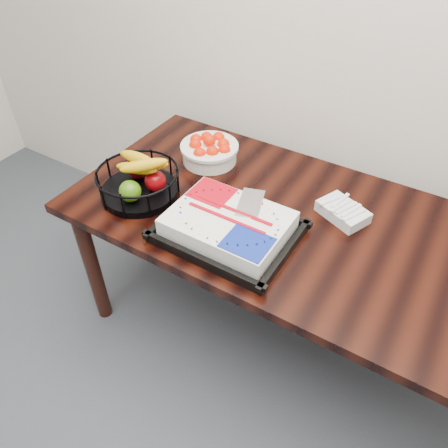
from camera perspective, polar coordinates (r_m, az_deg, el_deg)
The scene contains 5 objects.
table at distance 1.78m, azimuth 8.72°, elevation -1.42°, with size 1.80×0.90×0.75m.
cake_tray at distance 1.61m, azimuth 0.57°, elevation -0.30°, with size 0.49×0.39×0.10m.
tangerine_bowl at distance 2.00m, azimuth -1.92°, elevation 10.02°, with size 0.26×0.26×0.17m.
fruit_basket at distance 1.81m, azimuth -11.15°, elevation 5.65°, with size 0.34×0.34×0.18m.
fork_bag at distance 1.76m, azimuth 15.27°, elevation 1.61°, with size 0.22×0.19×0.05m.
Camera 1 is at (0.44, 0.76, 1.87)m, focal length 35.00 mm.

